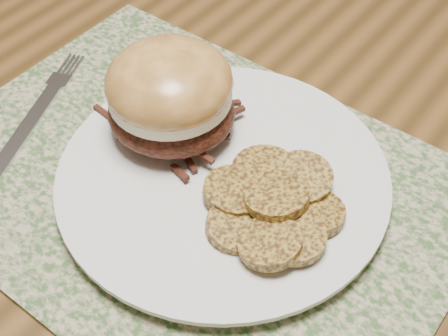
# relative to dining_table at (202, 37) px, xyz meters

# --- Properties ---
(ground) EXTENTS (3.50, 3.50, 0.00)m
(ground) POSITION_rel_dining_table_xyz_m (0.00, 0.00, -0.67)
(ground) COLOR #4E2C1B
(ground) RESTS_ON ground
(dining_table) EXTENTS (1.50, 0.90, 0.75)m
(dining_table) POSITION_rel_dining_table_xyz_m (0.00, 0.00, 0.00)
(dining_table) COLOR brown
(dining_table) RESTS_ON ground
(placemat) EXTENTS (0.45, 0.33, 0.00)m
(placemat) POSITION_rel_dining_table_xyz_m (0.19, -0.26, 0.08)
(placemat) COLOR #3A592E
(placemat) RESTS_ON dining_table
(dinner_plate) EXTENTS (0.26, 0.26, 0.02)m
(dinner_plate) POSITION_rel_dining_table_xyz_m (0.22, -0.24, 0.09)
(dinner_plate) COLOR silver
(dinner_plate) RESTS_ON placemat
(pork_sandwich) EXTENTS (0.14, 0.14, 0.08)m
(pork_sandwich) POSITION_rel_dining_table_xyz_m (0.15, -0.23, 0.14)
(pork_sandwich) COLOR black
(pork_sandwich) RESTS_ON dinner_plate
(roasted_potatoes) EXTENTS (0.12, 0.14, 0.03)m
(roasted_potatoes) POSITION_rel_dining_table_xyz_m (0.27, -0.25, 0.11)
(roasted_potatoes) COLOR olive
(roasted_potatoes) RESTS_ON dinner_plate
(fork) EXTENTS (0.08, 0.17, 0.00)m
(fork) POSITION_rel_dining_table_xyz_m (0.02, -0.27, 0.09)
(fork) COLOR #BABAC1
(fork) RESTS_ON placemat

